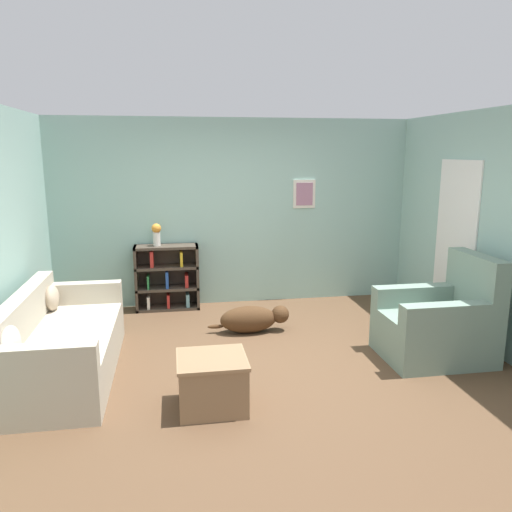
{
  "coord_description": "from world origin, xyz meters",
  "views": [
    {
      "loc": [
        -0.87,
        -4.73,
        2.14
      ],
      "look_at": [
        0.0,
        0.4,
        1.05
      ],
      "focal_mm": 35.0,
      "sensor_mm": 36.0,
      "label": 1
    }
  ],
  "objects_px": {
    "vase": "(157,233)",
    "couch": "(59,346)",
    "coffee_table": "(212,381)",
    "bookshelf": "(167,278)",
    "recliner_chair": "(440,324)",
    "dog": "(252,319)"
  },
  "relations": [
    {
      "from": "couch",
      "to": "vase",
      "type": "bearing_deg",
      "value": 65.32
    },
    {
      "from": "couch",
      "to": "dog",
      "type": "height_order",
      "value": "couch"
    },
    {
      "from": "vase",
      "to": "couch",
      "type": "bearing_deg",
      "value": -114.68
    },
    {
      "from": "couch",
      "to": "recliner_chair",
      "type": "distance_m",
      "value": 3.86
    },
    {
      "from": "recliner_chair",
      "to": "vase",
      "type": "relative_size",
      "value": 3.61
    },
    {
      "from": "bookshelf",
      "to": "coffee_table",
      "type": "height_order",
      "value": "bookshelf"
    },
    {
      "from": "dog",
      "to": "recliner_chair",
      "type": "bearing_deg",
      "value": -30.26
    },
    {
      "from": "bookshelf",
      "to": "recliner_chair",
      "type": "xyz_separation_m",
      "value": [
        2.83,
        -2.2,
        -0.06
      ]
    },
    {
      "from": "dog",
      "to": "couch",
      "type": "bearing_deg",
      "value": -157.13
    },
    {
      "from": "bookshelf",
      "to": "vase",
      "type": "height_order",
      "value": "vase"
    },
    {
      "from": "recliner_chair",
      "to": "dog",
      "type": "height_order",
      "value": "recliner_chair"
    },
    {
      "from": "couch",
      "to": "dog",
      "type": "relative_size",
      "value": 2.1
    },
    {
      "from": "recliner_chair",
      "to": "dog",
      "type": "relative_size",
      "value": 1.11
    },
    {
      "from": "bookshelf",
      "to": "couch",
      "type": "bearing_deg",
      "value": -117.28
    },
    {
      "from": "dog",
      "to": "vase",
      "type": "relative_size",
      "value": 3.26
    },
    {
      "from": "bookshelf",
      "to": "coffee_table",
      "type": "relative_size",
      "value": 1.53
    },
    {
      "from": "bookshelf",
      "to": "vase",
      "type": "xyz_separation_m",
      "value": [
        -0.12,
        -0.02,
        0.63
      ]
    },
    {
      "from": "bookshelf",
      "to": "recliner_chair",
      "type": "height_order",
      "value": "recliner_chair"
    },
    {
      "from": "bookshelf",
      "to": "vase",
      "type": "bearing_deg",
      "value": -169.82
    },
    {
      "from": "bookshelf",
      "to": "vase",
      "type": "distance_m",
      "value": 0.64
    },
    {
      "from": "recliner_chair",
      "to": "coffee_table",
      "type": "relative_size",
      "value": 1.88
    },
    {
      "from": "couch",
      "to": "coffee_table",
      "type": "relative_size",
      "value": 3.56
    }
  ]
}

